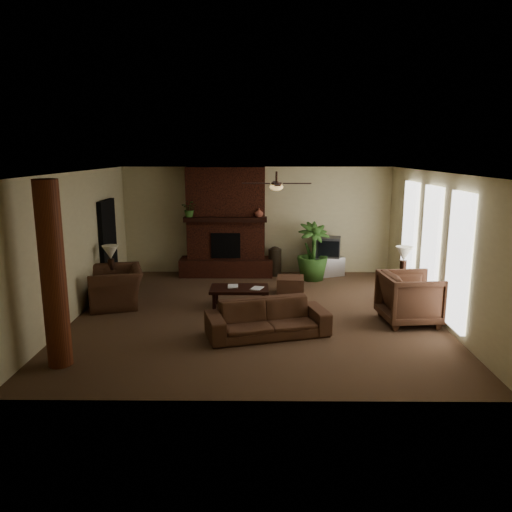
{
  "coord_description": "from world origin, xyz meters",
  "views": [
    {
      "loc": [
        0.09,
        -9.34,
        3.17
      ],
      "look_at": [
        0.0,
        0.4,
        1.1
      ],
      "focal_mm": 34.44,
      "sensor_mm": 36.0,
      "label": 1
    }
  ],
  "objects_px": {
    "floor_plant": "(312,264)",
    "side_table_left": "(112,287)",
    "log_column": "(53,275)",
    "armchair_left": "(115,280)",
    "sofa": "(268,313)",
    "lamp_right": "(404,256)",
    "lamp_left": "(111,254)",
    "floor_vase": "(275,259)",
    "armchair_right": "(411,296)",
    "ottoman": "(290,286)",
    "coffee_table": "(239,290)",
    "tv_stand": "(326,266)",
    "side_table_right": "(401,288)"
  },
  "relations": [
    {
      "from": "side_table_right",
      "to": "coffee_table",
      "type": "bearing_deg",
      "value": -170.97
    },
    {
      "from": "floor_vase",
      "to": "side_table_left",
      "type": "xyz_separation_m",
      "value": [
        -3.62,
        -2.18,
        -0.16
      ]
    },
    {
      "from": "side_table_left",
      "to": "lamp_left",
      "type": "height_order",
      "value": "lamp_left"
    },
    {
      "from": "sofa",
      "to": "lamp_left",
      "type": "xyz_separation_m",
      "value": [
        -3.37,
        2.15,
        0.59
      ]
    },
    {
      "from": "armchair_right",
      "to": "floor_plant",
      "type": "relative_size",
      "value": 0.73
    },
    {
      "from": "ottoman",
      "to": "side_table_left",
      "type": "height_order",
      "value": "side_table_left"
    },
    {
      "from": "armchair_right",
      "to": "coffee_table",
      "type": "xyz_separation_m",
      "value": [
        -3.26,
        0.89,
        -0.16
      ]
    },
    {
      "from": "log_column",
      "to": "sofa",
      "type": "bearing_deg",
      "value": 21.5
    },
    {
      "from": "sofa",
      "to": "coffee_table",
      "type": "bearing_deg",
      "value": 94.26
    },
    {
      "from": "floor_vase",
      "to": "floor_plant",
      "type": "relative_size",
      "value": 0.53
    },
    {
      "from": "armchair_left",
      "to": "lamp_right",
      "type": "bearing_deg",
      "value": 75.37
    },
    {
      "from": "armchair_left",
      "to": "floor_vase",
      "type": "height_order",
      "value": "armchair_left"
    },
    {
      "from": "coffee_table",
      "to": "side_table_left",
      "type": "height_order",
      "value": "side_table_left"
    },
    {
      "from": "lamp_left",
      "to": "ottoman",
      "type": "bearing_deg",
      "value": 5.81
    },
    {
      "from": "sofa",
      "to": "floor_vase",
      "type": "relative_size",
      "value": 2.75
    },
    {
      "from": "armchair_right",
      "to": "floor_plant",
      "type": "height_order",
      "value": "armchair_right"
    },
    {
      "from": "tv_stand",
      "to": "side_table_right",
      "type": "bearing_deg",
      "value": -79.99
    },
    {
      "from": "lamp_right",
      "to": "side_table_right",
      "type": "bearing_deg",
      "value": 90.0
    },
    {
      "from": "side_table_left",
      "to": "side_table_right",
      "type": "relative_size",
      "value": 1.0
    },
    {
      "from": "tv_stand",
      "to": "floor_vase",
      "type": "relative_size",
      "value": 1.1
    },
    {
      "from": "armchair_right",
      "to": "tv_stand",
      "type": "height_order",
      "value": "armchair_right"
    },
    {
      "from": "lamp_left",
      "to": "lamp_right",
      "type": "height_order",
      "value": "same"
    },
    {
      "from": "armchair_right",
      "to": "floor_plant",
      "type": "bearing_deg",
      "value": 19.88
    },
    {
      "from": "ottoman",
      "to": "side_table_right",
      "type": "bearing_deg",
      "value": -10.31
    },
    {
      "from": "tv_stand",
      "to": "lamp_left",
      "type": "xyz_separation_m",
      "value": [
        -4.95,
        -2.15,
        0.75
      ]
    },
    {
      "from": "floor_vase",
      "to": "floor_plant",
      "type": "bearing_deg",
      "value": -24.06
    },
    {
      "from": "floor_vase",
      "to": "lamp_left",
      "type": "height_order",
      "value": "lamp_left"
    },
    {
      "from": "log_column",
      "to": "side_table_right",
      "type": "bearing_deg",
      "value": 28.89
    },
    {
      "from": "side_table_left",
      "to": "ottoman",
      "type": "bearing_deg",
      "value": 6.29
    },
    {
      "from": "floor_plant",
      "to": "tv_stand",
      "type": "bearing_deg",
      "value": 46.05
    },
    {
      "from": "sofa",
      "to": "floor_plant",
      "type": "distance_m",
      "value": 4.06
    },
    {
      "from": "tv_stand",
      "to": "log_column",
      "type": "bearing_deg",
      "value": -152.24
    },
    {
      "from": "armchair_right",
      "to": "side_table_left",
      "type": "xyz_separation_m",
      "value": [
        -6.06,
        1.44,
        -0.25
      ]
    },
    {
      "from": "coffee_table",
      "to": "floor_plant",
      "type": "bearing_deg",
      "value": 53.06
    },
    {
      "from": "log_column",
      "to": "floor_plant",
      "type": "distance_m",
      "value": 6.8
    },
    {
      "from": "floor_plant",
      "to": "lamp_right",
      "type": "distance_m",
      "value": 2.59
    },
    {
      "from": "log_column",
      "to": "lamp_right",
      "type": "distance_m",
      "value": 6.95
    },
    {
      "from": "lamp_left",
      "to": "coffee_table",
      "type": "bearing_deg",
      "value": -11.86
    },
    {
      "from": "armchair_right",
      "to": "ottoman",
      "type": "bearing_deg",
      "value": 43.49
    },
    {
      "from": "armchair_left",
      "to": "side_table_left",
      "type": "xyz_separation_m",
      "value": [
        -0.2,
        0.4,
        -0.26
      ]
    },
    {
      "from": "log_column",
      "to": "side_table_left",
      "type": "xyz_separation_m",
      "value": [
        -0.2,
        3.37,
        -1.12
      ]
    },
    {
      "from": "side_table_left",
      "to": "tv_stand",
      "type": "bearing_deg",
      "value": 23.78
    },
    {
      "from": "coffee_table",
      "to": "lamp_left",
      "type": "distance_m",
      "value": 2.94
    },
    {
      "from": "armchair_right",
      "to": "coffee_table",
      "type": "distance_m",
      "value": 3.38
    },
    {
      "from": "floor_plant",
      "to": "side_table_left",
      "type": "distance_m",
      "value": 4.88
    },
    {
      "from": "ottoman",
      "to": "tv_stand",
      "type": "relative_size",
      "value": 0.71
    },
    {
      "from": "log_column",
      "to": "armchair_left",
      "type": "bearing_deg",
      "value": 89.91
    },
    {
      "from": "log_column",
      "to": "side_table_right",
      "type": "relative_size",
      "value": 5.09
    },
    {
      "from": "armchair_right",
      "to": "coffee_table",
      "type": "bearing_deg",
      "value": 69.43
    },
    {
      "from": "armchair_right",
      "to": "lamp_left",
      "type": "bearing_deg",
      "value": 70.98
    }
  ]
}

